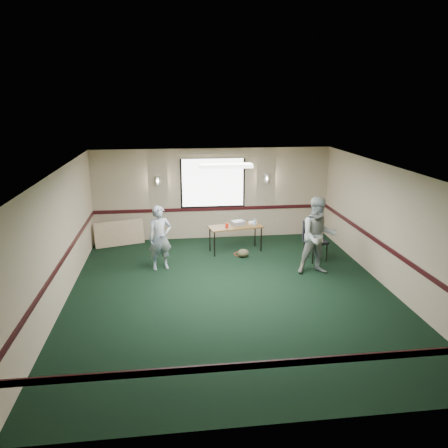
{
  "coord_description": "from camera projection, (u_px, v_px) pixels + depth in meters",
  "views": [
    {
      "loc": [
        -1.23,
        -8.62,
        4.1
      ],
      "look_at": [
        0.0,
        1.3,
        1.2
      ],
      "focal_mm": 35.0,
      "sensor_mm": 36.0,
      "label": 1
    }
  ],
  "objects": [
    {
      "name": "person_right",
      "position": [
        318.0,
        236.0,
        10.36
      ],
      "size": [
        0.93,
        0.73,
        1.88
      ],
      "primitive_type": "imported",
      "rotation": [
        0.0,
        0.0,
        -0.02
      ],
      "color": "#7596B6",
      "rests_on": "ground"
    },
    {
      "name": "cable_coil",
      "position": [
        240.0,
        254.0,
        11.87
      ],
      "size": [
        0.42,
        0.42,
        0.02
      ],
      "primitive_type": "torus",
      "rotation": [
        0.0,
        0.0,
        -0.24
      ],
      "color": "red",
      "rests_on": "ground"
    },
    {
      "name": "folding_table",
      "position": [
        236.0,
        228.0,
        11.93
      ],
      "size": [
        1.53,
        0.83,
        0.73
      ],
      "rotation": [
        0.0,
        0.0,
        0.18
      ],
      "color": "brown",
      "rests_on": "ground"
    },
    {
      "name": "conference_chair",
      "position": [
        314.0,
        237.0,
        11.41
      ],
      "size": [
        0.62,
        0.64,
        1.02
      ],
      "rotation": [
        0.0,
        0.0,
        0.28
      ],
      "color": "black",
      "rests_on": "ground"
    },
    {
      "name": "room_shell",
      "position": [
        220.0,
        201.0,
        11.09
      ],
      "size": [
        8.0,
        8.02,
        8.0
      ],
      "color": "tan",
      "rests_on": "ground"
    },
    {
      "name": "game_console",
      "position": [
        253.0,
        223.0,
        12.16
      ],
      "size": [
        0.21,
        0.17,
        0.05
      ],
      "primitive_type": "cube",
      "rotation": [
        0.0,
        0.0,
        -0.01
      ],
      "color": "white",
      "rests_on": "folding_table"
    },
    {
      "name": "duffel_bag",
      "position": [
        243.0,
        253.0,
        11.65
      ],
      "size": [
        0.35,
        0.29,
        0.22
      ],
      "primitive_type": "ellipsoid",
      "rotation": [
        0.0,
        0.0,
        0.2
      ],
      "color": "#413F25",
      "rests_on": "ground"
    },
    {
      "name": "red_cup",
      "position": [
        227.0,
        225.0,
        11.74
      ],
      "size": [
        0.09,
        0.09,
        0.13
      ],
      "primitive_type": "cylinder",
      "color": "red",
      "rests_on": "folding_table"
    },
    {
      "name": "ground",
      "position": [
        231.0,
        293.0,
        9.51
      ],
      "size": [
        8.0,
        8.0,
        0.0
      ],
      "primitive_type": "plane",
      "color": "black",
      "rests_on": "ground"
    },
    {
      "name": "person_left",
      "position": [
        160.0,
        238.0,
        10.68
      ],
      "size": [
        0.67,
        0.53,
        1.6
      ],
      "primitive_type": "imported",
      "rotation": [
        0.0,
        0.0,
        0.28
      ],
      "color": "#456697",
      "rests_on": "ground"
    },
    {
      "name": "folded_table",
      "position": [
        119.0,
        233.0,
        12.52
      ],
      "size": [
        1.4,
        0.61,
        0.72
      ],
      "primitive_type": "cube",
      "rotation": [
        -0.21,
        0.0,
        0.3
      ],
      "color": "#99855E",
      "rests_on": "ground"
    },
    {
      "name": "projector",
      "position": [
        238.0,
        223.0,
        12.02
      ],
      "size": [
        0.41,
        0.38,
        0.11
      ],
      "primitive_type": "cube",
      "rotation": [
        0.0,
        0.0,
        0.35
      ],
      "color": "gray",
      "rests_on": "folding_table"
    },
    {
      "name": "water_bottle",
      "position": [
        255.0,
        222.0,
        11.98
      ],
      "size": [
        0.05,
        0.05,
        0.18
      ],
      "primitive_type": "cylinder",
      "color": "#90C9ED",
      "rests_on": "folding_table"
    }
  ]
}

